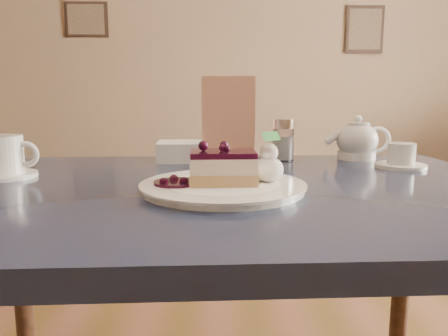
{
  "coord_description": "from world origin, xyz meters",
  "views": [
    {
      "loc": [
        -0.02,
        -0.4,
        0.84
      ],
      "look_at": [
        -0.0,
        0.24,
        0.73
      ],
      "focal_mm": 35.0,
      "sensor_mm": 36.0,
      "label": 1
    }
  ],
  "objects_px": {
    "dessert_plate": "(223,187)",
    "cheesecake_slice": "(223,168)",
    "coffee_set": "(5,159)",
    "tea_set": "(365,144)",
    "main_table": "(222,224)"
  },
  "relations": [
    {
      "from": "dessert_plate",
      "to": "cheesecake_slice",
      "type": "distance_m",
      "value": 0.03
    },
    {
      "from": "cheesecake_slice",
      "to": "coffee_set",
      "type": "height_order",
      "value": "coffee_set"
    },
    {
      "from": "cheesecake_slice",
      "to": "tea_set",
      "type": "relative_size",
      "value": 0.48
    },
    {
      "from": "main_table",
      "to": "cheesecake_slice",
      "type": "distance_m",
      "value": 0.12
    },
    {
      "from": "tea_set",
      "to": "coffee_set",
      "type": "bearing_deg",
      "value": -165.88
    },
    {
      "from": "cheesecake_slice",
      "to": "main_table",
      "type": "bearing_deg",
      "value": 90.0
    },
    {
      "from": "main_table",
      "to": "dessert_plate",
      "type": "height_order",
      "value": "dessert_plate"
    },
    {
      "from": "main_table",
      "to": "cheesecake_slice",
      "type": "xyz_separation_m",
      "value": [
        0.0,
        -0.05,
        0.11
      ]
    },
    {
      "from": "coffee_set",
      "to": "tea_set",
      "type": "distance_m",
      "value": 0.79
    },
    {
      "from": "main_table",
      "to": "tea_set",
      "type": "relative_size",
      "value": 4.83
    },
    {
      "from": "dessert_plate",
      "to": "cheesecake_slice",
      "type": "relative_size",
      "value": 2.41
    },
    {
      "from": "dessert_plate",
      "to": "tea_set",
      "type": "height_order",
      "value": "tea_set"
    },
    {
      "from": "coffee_set",
      "to": "tea_set",
      "type": "xyz_separation_m",
      "value": [
        0.76,
        0.19,
        0.0
      ]
    },
    {
      "from": "coffee_set",
      "to": "tea_set",
      "type": "relative_size",
      "value": 0.55
    },
    {
      "from": "cheesecake_slice",
      "to": "dessert_plate",
      "type": "bearing_deg",
      "value": 178.45
    }
  ]
}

